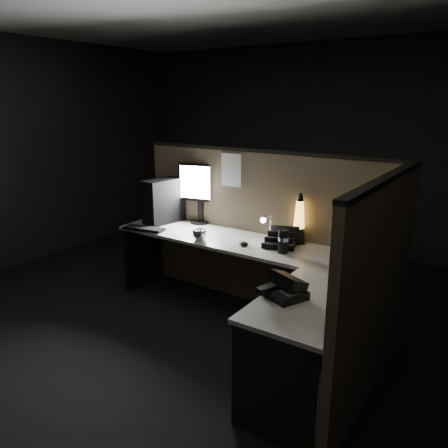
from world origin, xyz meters
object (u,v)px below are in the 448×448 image
Objects in this scene: desk_phone at (285,288)px; monitor at (200,187)px; pc_tower at (164,201)px; keyboard at (144,229)px; lava_lamp at (299,223)px.

monitor is at bearing 167.84° from desk_phone.
pc_tower is at bearing -160.40° from monitor.
keyboard is 0.93× the size of lava_lamp.
desk_phone is at bearing -49.01° from monitor.
desk_phone is at bearing -18.14° from pc_tower.
lava_lamp is at bearing 13.77° from pc_tower.
lava_lamp reaches higher than desk_phone.
keyboard is at bearing -77.94° from pc_tower.
keyboard is at bearing -132.06° from monitor.
monitor is 0.71m from keyboard.
pc_tower is 0.40m from keyboard.
monitor is 1.36× the size of lava_lamp.
pc_tower is 0.41m from monitor.
pc_tower is 2.08m from desk_phone.
desk_phone is (0.40, -1.06, -0.13)m from lava_lamp.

